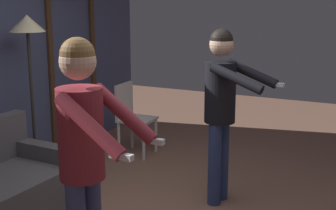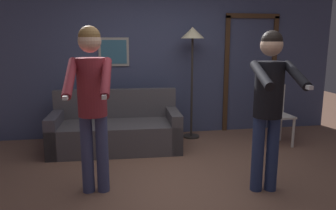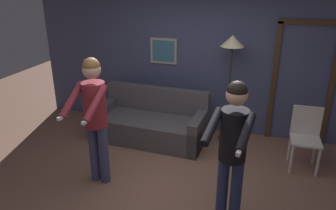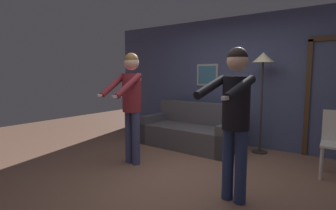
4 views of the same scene
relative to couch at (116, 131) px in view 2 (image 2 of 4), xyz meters
name	(u,v)px [view 2 (image 2 of 4)]	position (x,y,z in m)	size (l,w,h in m)	color
ground_plane	(185,185)	(0.75, -1.42, -0.28)	(12.00, 12.00, 0.00)	#875E4A
back_wall_assembly	(159,60)	(0.77, 0.74, 1.02)	(6.40, 0.10, 2.60)	#454D70
couch	(116,131)	(0.00, 0.00, 0.00)	(1.93, 0.93, 0.87)	#524E51
torchiere_lamp	(192,43)	(1.27, 0.39, 1.30)	(0.38, 0.38, 1.83)	#332D28
person_standing_left	(92,94)	(-0.25, -1.43, 0.81)	(0.47, 0.68, 1.78)	#414773
person_standing_right	(269,97)	(1.57, -1.72, 0.78)	(0.49, 0.74, 1.73)	navy
dining_chair_distant	(275,111)	(2.49, -0.15, 0.25)	(0.44, 0.44, 0.93)	silver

